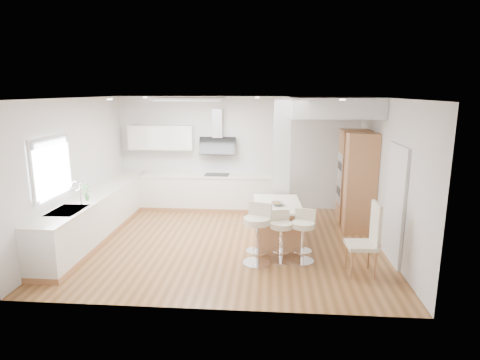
# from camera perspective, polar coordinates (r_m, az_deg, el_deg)

# --- Properties ---
(ground) EXTENTS (6.00, 6.00, 0.00)m
(ground) POSITION_cam_1_polar(r_m,az_deg,el_deg) (8.03, -1.76, -8.83)
(ground) COLOR #966437
(ground) RESTS_ON ground
(ceiling) EXTENTS (6.00, 5.00, 0.02)m
(ceiling) POSITION_cam_1_polar(r_m,az_deg,el_deg) (8.03, -1.76, -8.83)
(ceiling) COLOR silver
(ceiling) RESTS_ON ground
(wall_back) EXTENTS (6.00, 0.04, 2.80)m
(wall_back) POSITION_cam_1_polar(r_m,az_deg,el_deg) (10.08, -0.27, 3.84)
(wall_back) COLOR silver
(wall_back) RESTS_ON ground
(wall_left) EXTENTS (0.04, 5.00, 2.80)m
(wall_left) POSITION_cam_1_polar(r_m,az_deg,el_deg) (8.50, -22.37, 1.24)
(wall_left) COLOR silver
(wall_left) RESTS_ON ground
(wall_right) EXTENTS (0.04, 5.00, 2.80)m
(wall_right) POSITION_cam_1_polar(r_m,az_deg,el_deg) (7.89, 20.37, 0.60)
(wall_right) COLOR silver
(wall_right) RESTS_ON ground
(skylight) EXTENTS (4.10, 2.10, 0.06)m
(skylight) POSITION_cam_1_polar(r_m,az_deg,el_deg) (8.20, -7.04, 11.36)
(skylight) COLOR silver
(skylight) RESTS_ON ground
(window_left) EXTENTS (0.06, 1.28, 1.07)m
(window_left) POSITION_cam_1_polar(r_m,az_deg,el_deg) (7.65, -25.24, 2.06)
(window_left) COLOR white
(window_left) RESTS_ON ground
(doorway_right) EXTENTS (0.05, 1.00, 2.10)m
(doorway_right) POSITION_cam_1_polar(r_m,az_deg,el_deg) (7.42, 21.17, -3.39)
(doorway_right) COLOR #473F37
(doorway_right) RESTS_ON ground
(counter_left) EXTENTS (0.63, 4.50, 1.35)m
(counter_left) POSITION_cam_1_polar(r_m,az_deg,el_deg) (8.79, -19.44, -4.50)
(counter_left) COLOR #B67C4E
(counter_left) RESTS_ON ground
(counter_back) EXTENTS (3.62, 0.63, 2.50)m
(counter_back) POSITION_cam_1_polar(r_m,az_deg,el_deg) (10.06, -5.59, -0.32)
(counter_back) COLOR #B67C4E
(counter_back) RESTS_ON ground
(pillar) EXTENTS (0.35, 0.35, 2.80)m
(pillar) POSITION_cam_1_polar(r_m,az_deg,el_deg) (8.52, 5.91, 2.16)
(pillar) COLOR silver
(pillar) RESTS_ON ground
(soffit) EXTENTS (1.78, 2.20, 0.40)m
(soffit) POSITION_cam_1_polar(r_m,az_deg,el_deg) (8.93, 12.88, 10.14)
(soffit) COLOR silver
(soffit) RESTS_ON ground
(oven_column) EXTENTS (0.63, 1.21, 2.10)m
(oven_column) POSITION_cam_1_polar(r_m,az_deg,el_deg) (9.05, 16.17, 0.08)
(oven_column) COLOR #B67C4E
(oven_column) RESTS_ON ground
(peninsula) EXTENTS (0.96, 1.39, 0.89)m
(peninsula) POSITION_cam_1_polar(r_m,az_deg,el_deg) (7.85, 5.24, -6.17)
(peninsula) COLOR #B67C4E
(peninsula) RESTS_ON ground
(bar_stool_a) EXTENTS (0.60, 0.60, 1.06)m
(bar_stool_a) POSITION_cam_1_polar(r_m,az_deg,el_deg) (6.89, 2.47, -7.22)
(bar_stool_a) COLOR white
(bar_stool_a) RESTS_ON ground
(bar_stool_b) EXTENTS (0.48, 0.48, 0.90)m
(bar_stool_b) POSITION_cam_1_polar(r_m,az_deg,el_deg) (7.07, 5.86, -7.57)
(bar_stool_b) COLOR white
(bar_stool_b) RESTS_ON ground
(bar_stool_c) EXTENTS (0.52, 0.52, 0.93)m
(bar_stool_c) POSITION_cam_1_polar(r_m,az_deg,el_deg) (7.07, 8.96, -7.49)
(bar_stool_c) COLOR white
(bar_stool_c) RESTS_ON ground
(dining_chair) EXTENTS (0.49, 0.49, 1.20)m
(dining_chair) POSITION_cam_1_polar(r_m,az_deg,el_deg) (6.83, 17.81, -7.64)
(dining_chair) COLOR beige
(dining_chair) RESTS_ON ground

